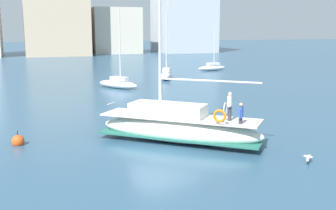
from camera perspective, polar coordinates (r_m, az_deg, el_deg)
ground_plane at (r=23.95m, az=-1.74°, el=-5.06°), size 400.00×400.00×0.00m
main_sailboat at (r=23.76m, az=1.42°, el=-2.92°), size 8.82×8.11×13.02m
moored_sloop_near at (r=65.08m, az=6.06°, el=5.17°), size 5.17×2.13×6.64m
moored_sloop_far at (r=45.62m, az=-6.85°, el=3.02°), size 4.13×5.14×8.51m
moored_cutter_right at (r=54.14m, az=-0.25°, el=4.27°), size 3.44×5.86×8.65m
seagull at (r=21.36m, az=18.68°, el=-6.73°), size 0.92×0.91×0.17m
mooring_buoy at (r=24.74m, az=-19.84°, el=-4.67°), size 0.71×0.71×0.95m
waterfront_buildings at (r=109.61m, az=-14.38°, el=11.78°), size 85.69×19.87×21.89m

